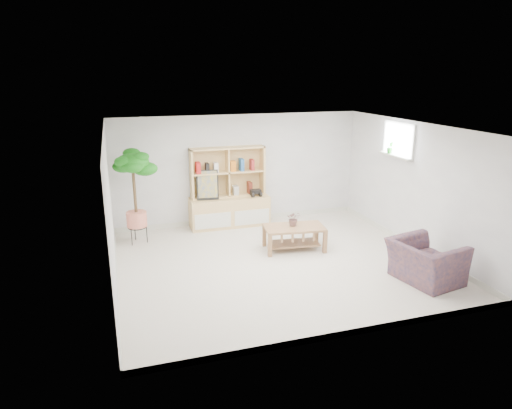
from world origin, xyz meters
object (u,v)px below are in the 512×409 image
object	(u,v)px
storage_unit	(229,188)
floor_tree	(135,197)
coffee_table	(294,238)
armchair	(426,259)

from	to	relation	value
storage_unit	floor_tree	distance (m)	2.06
coffee_table	floor_tree	world-z (taller)	floor_tree
coffee_table	floor_tree	bearing A→B (deg)	163.36
storage_unit	coffee_table	bearing A→B (deg)	-64.56
floor_tree	storage_unit	bearing A→B (deg)	13.39
storage_unit	armchair	distance (m)	4.36
storage_unit	coffee_table	distance (m)	2.03
coffee_table	floor_tree	size ratio (longest dim) A/B	0.60
armchair	coffee_table	bearing A→B (deg)	27.51
coffee_table	armchair	bearing A→B (deg)	-44.34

